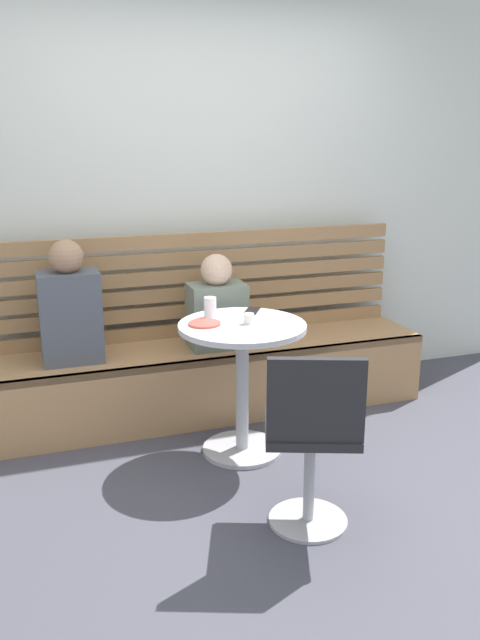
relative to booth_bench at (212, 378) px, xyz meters
name	(u,v)px	position (x,y,z in m)	size (l,w,h in m)	color
ground	(285,509)	(0.00, -1.20, -0.22)	(8.00, 8.00, 0.00)	#42424C
back_wall	(190,174)	(0.00, 0.44, 1.23)	(5.20, 0.10, 2.90)	silver
booth_bench	(212,378)	(0.00, 0.00, 0.00)	(2.70, 0.52, 0.44)	#A87C51
booth_backrest	(200,284)	(0.00, 0.24, 0.56)	(2.65, 0.04, 0.67)	#9A7249
cafe_table	(243,363)	(0.00, -0.58, 0.30)	(0.68, 0.68, 0.74)	#ADADB2
white_chair	(312,435)	(0.04, -1.39, 0.24)	(0.51, 0.51, 0.85)	#ADADB2
person_adult	(70,308)	(-0.83, -0.02, 0.53)	(0.34, 0.22, 0.70)	#4C515B
person_child_left	(217,307)	(0.03, -0.04, 0.47)	(0.34, 0.22, 0.58)	slate
cup_water_clear	(210,307)	(-0.12, -0.40, 0.57)	(0.07, 0.07, 0.11)	white
cup_espresso_small	(249,319)	(0.03, -0.58, 0.55)	(0.06, 0.06, 0.06)	silver
plate_small	(205,324)	(-0.19, -0.53, 0.52)	(0.17, 0.17, 0.01)	#DB4C42
phone_on_table	(252,311)	(0.13, -0.36, 0.52)	(0.07, 0.14, 0.01)	black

